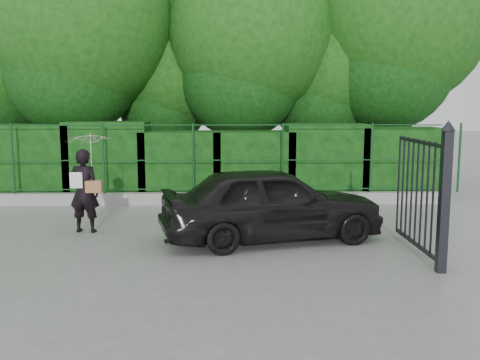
{
  "coord_description": "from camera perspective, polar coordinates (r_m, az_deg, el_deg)",
  "views": [
    {
      "loc": [
        1.29,
        -9.16,
        2.62
      ],
      "look_at": [
        1.53,
        1.3,
        1.1
      ],
      "focal_mm": 40.0,
      "sensor_mm": 36.0,
      "label": 1
    }
  ],
  "objects": [
    {
      "name": "kerb",
      "position": [
        13.95,
        -6.59,
        -1.99
      ],
      "size": [
        14.0,
        0.25,
        0.3
      ],
      "primitive_type": "cube",
      "color": "#9E9E99",
      "rests_on": "ground"
    },
    {
      "name": "fence",
      "position": [
        13.78,
        -5.75,
        2.31
      ],
      "size": [
        14.13,
        0.06,
        1.8
      ],
      "color": "#103F18",
      "rests_on": "kerb"
    },
    {
      "name": "ground",
      "position": [
        9.62,
        -9.05,
        -7.65
      ],
      "size": [
        80.0,
        80.0,
        0.0
      ],
      "primitive_type": "plane",
      "color": "gray"
    },
    {
      "name": "gate",
      "position": [
        9.18,
        19.86,
        -1.22
      ],
      "size": [
        0.22,
        2.33,
        2.36
      ],
      "color": "black",
      "rests_on": "ground"
    },
    {
      "name": "trees",
      "position": [
        17.02,
        -1.86,
        15.01
      ],
      "size": [
        17.1,
        6.15,
        8.08
      ],
      "color": "black",
      "rests_on": "ground"
    },
    {
      "name": "woman",
      "position": [
        11.19,
        -15.86,
        1.29
      ],
      "size": [
        0.96,
        0.97,
        2.02
      ],
      "color": "black",
      "rests_on": "ground"
    },
    {
      "name": "car",
      "position": [
        10.21,
        3.39,
        -2.48
      ],
      "size": [
        4.51,
        2.69,
        1.44
      ],
      "primitive_type": "imported",
      "rotation": [
        0.0,
        0.0,
        1.82
      ],
      "color": "black",
      "rests_on": "ground"
    },
    {
      "name": "hedge",
      "position": [
        14.82,
        -6.59,
        1.9
      ],
      "size": [
        14.2,
        1.2,
        2.11
      ],
      "color": "black",
      "rests_on": "ground"
    }
  ]
}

